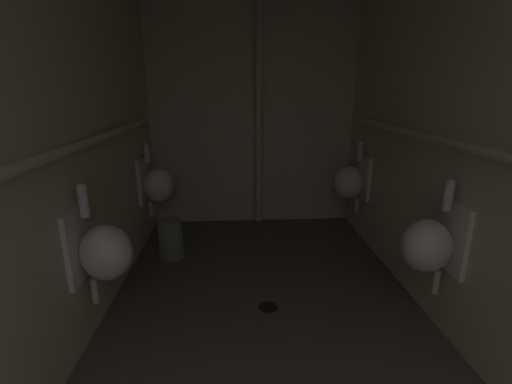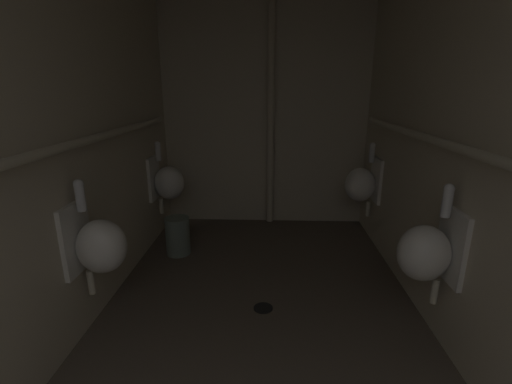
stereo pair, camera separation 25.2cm
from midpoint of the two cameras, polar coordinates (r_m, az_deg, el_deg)
name	(u,v)px [view 2 (the right image)]	position (r m, az deg, el deg)	size (l,w,h in m)	color
floor	(259,344)	(2.48, 3.63, -23.22)	(2.39, 4.34, 0.08)	brown
wall_left	(49,145)	(2.22, -27.60, 6.63)	(0.06, 4.34, 2.46)	beige
wall_right	(480,148)	(2.29, 35.04, 5.78)	(0.06, 4.34, 2.46)	beige
wall_back	(265,116)	(4.06, 3.28, 12.06)	(2.39, 0.06, 2.46)	beige
urinal_left_mid	(98,245)	(2.35, -21.26, -7.92)	(0.32, 0.30, 0.76)	silver
urinal_left_far	(167,182)	(3.70, -12.24, 1.60)	(0.32, 0.30, 0.76)	silver
urinal_right_mid	(428,251)	(2.39, 28.67, -8.44)	(0.32, 0.30, 0.76)	silver
urinal_right_far	(362,184)	(3.74, 18.60, 1.27)	(0.32, 0.30, 0.76)	silver
supply_pipe_left	(62,148)	(2.15, -25.83, 6.42)	(0.06, 3.63, 0.06)	beige
supply_pipe_right	(464,150)	(2.23, 33.28, 5.67)	(0.06, 3.62, 0.06)	beige
standpipe_back_wall	(271,117)	(3.95, 4.26, 11.93)	(0.08, 0.08, 2.41)	beige
floor_drain	(263,308)	(2.71, 3.98, -18.12)	(0.14, 0.14, 0.01)	black
waste_bin	(178,236)	(3.46, -10.43, -6.98)	(0.23, 0.23, 0.36)	slate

